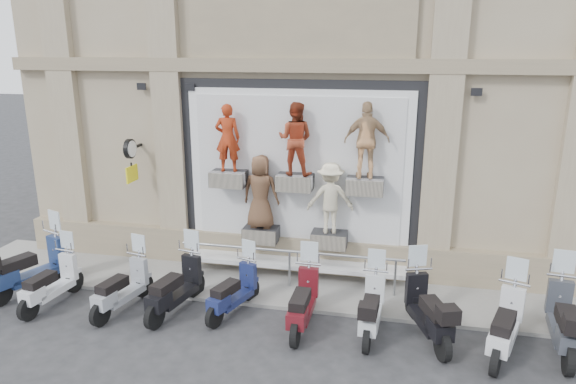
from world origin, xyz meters
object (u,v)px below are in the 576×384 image
Objects in this scene: scooter_c at (121,278)px; scooter_j at (566,308)px; guard_rail at (290,270)px; scooter_b at (50,273)px; clock_sign_bracket at (131,155)px; scooter_i at (507,313)px; scooter_g at (372,298)px; scooter_e at (233,282)px; scooter_f at (303,291)px; scooter_d at (175,277)px; scooter_h at (429,299)px; scooter_a at (29,256)px.

scooter_j reaches higher than scooter_c.
scooter_b is at bearing -159.18° from guard_rail.
clock_sign_bracket is 8.63m from scooter_i.
scooter_e is at bearing 179.56° from scooter_g.
scooter_b is 0.87× the size of scooter_j.
guard_rail is 5.03m from scooter_b.
guard_rail is at bearing 144.68° from scooter_g.
clock_sign_bracket reaches higher than scooter_f.
scooter_d is 2.63m from scooter_f.
clock_sign_bracket is 4.10m from scooter_e.
clock_sign_bracket is 7.35m from scooter_h.
scooter_c is 0.92× the size of scooter_i.
scooter_j is at bearing 3.21° from scooter_f.
guard_rail is 4.55m from scooter_i.
scooter_a is 1.07× the size of scooter_h.
scooter_a is at bearing -176.49° from scooter_c.
scooter_c is (0.77, -2.14, -2.07)m from clock_sign_bracket.
scooter_a reaches higher than scooter_f.
scooter_e is 0.91× the size of scooter_f.
scooter_i is (7.33, -0.02, 0.07)m from scooter_c.
guard_rail is 2.58× the size of scooter_i.
scooter_g is (5.79, -1.97, -2.07)m from clock_sign_bracket.
scooter_c is at bearing -70.23° from clock_sign_bracket.
scooter_a is 1.15× the size of scooter_g.
guard_rail is 2.48× the size of scooter_j.
scooter_f is 1.30m from scooter_g.
clock_sign_bracket is 5.33m from scooter_f.
scooter_h is 0.96× the size of scooter_j.
clock_sign_bracket is at bearing 145.10° from scooter_d.
scooter_h is 1.33m from scooter_i.
scooter_i is at bearing 11.52° from scooter_c.
scooter_c is 5.02m from scooter_g.
guard_rail is 3.26m from scooter_h.
scooter_d is (1.09, 0.17, 0.05)m from scooter_c.
scooter_h is at bearing 19.74° from scooter_a.
scooter_g reaches higher than scooter_b.
scooter_i is (1.30, -0.25, -0.00)m from scooter_h.
scooter_e is at bearing 171.84° from scooter_f.
scooter_j is at bearing 37.67° from scooter_i.
clock_sign_bracket is 0.52× the size of scooter_h.
scooter_d is (1.87, -1.98, -2.02)m from clock_sign_bracket.
scooter_g is at bearing -18.75° from clock_sign_bracket.
scooter_h is at bearing 13.90° from scooter_c.
scooter_i is at bearing -1.89° from scooter_g.
scooter_b reaches higher than guard_rail.
scooter_g is (2.76, -0.17, 0.03)m from scooter_e.
scooter_d is 6.24m from scooter_i.
scooter_a is 0.94m from scooter_b.
clock_sign_bracket is 0.53× the size of scooter_d.
scooter_g reaches higher than guard_rail.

